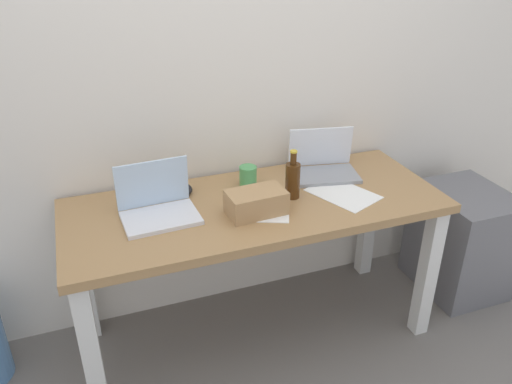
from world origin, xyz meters
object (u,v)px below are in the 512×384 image
laptop_right (323,165)px  cardboard_box (256,202)px  laptop_left (158,206)px  computer_mouse (185,189)px  coffee_mug (248,176)px  filing_cabinet (461,240)px  desk (256,223)px  beer_bottle (293,179)px

laptop_right → cardboard_box: size_ratio=1.45×
laptop_left → computer_mouse: laptop_left is taller
coffee_mug → filing_cabinet: size_ratio=0.16×
desk → coffee_mug: coffee_mug is taller
desk → coffee_mug: 0.23m
laptop_left → computer_mouse: bearing=48.5°
desk → laptop_left: size_ratio=5.22×
beer_bottle → laptop_left: bearing=176.5°
laptop_right → laptop_left: bearing=-170.9°
cardboard_box → filing_cabinet: cardboard_box is taller
computer_mouse → laptop_left: bearing=-134.0°
laptop_right → coffee_mug: 0.38m
cardboard_box → filing_cabinet: 1.32m
laptop_left → desk: bearing=-3.7°
filing_cabinet → computer_mouse: bearing=171.4°
cardboard_box → coffee_mug: cardboard_box is taller
filing_cabinet → laptop_left: bearing=178.4°
cardboard_box → coffee_mug: (0.05, 0.26, -0.00)m
beer_bottle → desk: bearing=177.0°
desk → beer_bottle: 0.26m
laptop_right → beer_bottle: (-0.24, -0.17, 0.04)m
computer_mouse → cardboard_box: (0.24, -0.29, 0.03)m
laptop_right → coffee_mug: size_ratio=3.68×
desk → laptop_left: (-0.42, 0.03, 0.16)m
laptop_right → cardboard_box: laptop_right is taller
computer_mouse → filing_cabinet: 1.54m
cardboard_box → laptop_left: bearing=163.3°
beer_bottle → filing_cabinet: (1.02, -0.01, -0.54)m
laptop_left → cardboard_box: bearing=-16.7°
laptop_left → cardboard_box: size_ratio=1.32×
laptop_left → beer_bottle: 0.59m
beer_bottle → computer_mouse: (-0.44, 0.21, -0.07)m
desk → beer_bottle: beer_bottle is taller
desk → filing_cabinet: size_ratio=2.86×
beer_bottle → computer_mouse: 0.49m
laptop_right → computer_mouse: 0.67m
laptop_right → computer_mouse: bearing=176.6°
laptop_right → filing_cabinet: size_ratio=0.60×
desk → laptop_right: (0.40, 0.16, 0.16)m
beer_bottle → cardboard_box: (-0.20, -0.08, -0.04)m
laptop_left → beer_bottle: bearing=-3.5°
desk → computer_mouse: (-0.27, 0.20, 0.13)m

